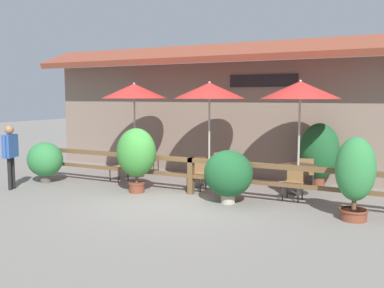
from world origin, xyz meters
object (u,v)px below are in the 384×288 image
at_px(dining_table_far, 298,171).
at_px(pedestrian, 10,148).
at_px(chair_middle_wallside, 221,164).
at_px(potted_plant_broad_leaf, 45,160).
at_px(patio_umbrella_near, 134,91).
at_px(potted_plant_tall_tropical, 136,154).
at_px(chair_near_wallside, 150,159).
at_px(chair_far_wallside, 306,171).
at_px(dining_table_near, 135,158).
at_px(patio_umbrella_middle, 209,91).
at_px(chair_near_streetside, 121,165).
at_px(chair_far_streetside, 294,181).
at_px(potted_plant_small_flowering, 319,152).
at_px(patio_umbrella_far, 300,90).
at_px(chair_middle_streetside, 198,172).
at_px(potted_plant_entrance_palm, 355,173).
at_px(dining_table_middle, 209,164).
at_px(potted_plant_corner_fern, 228,174).

height_order(dining_table_far, pedestrian, pedestrian).
bearing_deg(chair_middle_wallside, potted_plant_broad_leaf, 22.89).
bearing_deg(patio_umbrella_near, potted_plant_tall_tropical, -54.60).
xyz_separation_m(chair_near_wallside, pedestrian, (-1.98, -3.88, 0.66)).
xyz_separation_m(chair_far_wallside, potted_plant_broad_leaf, (-7.02, -2.68, 0.20)).
bearing_deg(dining_table_near, patio_umbrella_middle, -0.73).
relative_size(chair_near_streetside, chair_near_wallside, 1.00).
distance_m(chair_far_streetside, potted_plant_tall_tropical, 4.07).
bearing_deg(potted_plant_small_flowering, patio_umbrella_far, -105.31).
height_order(chair_near_wallside, chair_middle_streetside, same).
relative_size(patio_umbrella_near, potted_plant_entrance_palm, 1.71).
distance_m(dining_table_near, potted_plant_tall_tropical, 2.34).
bearing_deg(dining_table_middle, chair_far_streetside, -16.30).
bearing_deg(potted_plant_corner_fern, potted_plant_entrance_palm, -2.56).
xyz_separation_m(chair_middle_wallside, potted_plant_broad_leaf, (-4.46, -2.73, 0.20)).
relative_size(patio_umbrella_far, dining_table_far, 2.94).
bearing_deg(chair_far_wallside, dining_table_far, 77.29).
xyz_separation_m(dining_table_near, patio_umbrella_far, (5.15, -0.05, 2.09)).
height_order(chair_far_streetside, potted_plant_tall_tropical, potted_plant_tall_tropical).
xyz_separation_m(chair_near_streetside, chair_far_wallside, (5.21, 1.46, 0.00)).
height_order(patio_umbrella_far, potted_plant_corner_fern, patio_umbrella_far).
bearing_deg(dining_table_far, chair_near_wallside, 170.82).
bearing_deg(chair_middle_wallside, potted_plant_corner_fern, 107.65).
xyz_separation_m(potted_plant_corner_fern, pedestrian, (-5.85, -1.26, 0.42)).
relative_size(chair_near_wallside, potted_plant_corner_fern, 0.66).
distance_m(dining_table_middle, chair_middle_streetside, 0.79).
bearing_deg(chair_far_wallside, pedestrian, 19.52).
bearing_deg(dining_table_far, dining_table_middle, 179.52).
bearing_deg(chair_near_streetside, dining_table_near, 102.66).
xyz_separation_m(chair_middle_wallside, pedestrian, (-4.57, -3.85, 0.66)).
xyz_separation_m(patio_umbrella_middle, pedestrian, (-4.52, -3.07, -1.56)).
xyz_separation_m(patio_umbrella_near, potted_plant_tall_tropical, (1.33, -1.87, -1.65)).
height_order(potted_plant_tall_tropical, potted_plant_entrance_palm, potted_plant_entrance_palm).
relative_size(dining_table_middle, potted_plant_small_flowering, 0.56).
bearing_deg(chair_near_wallside, patio_umbrella_near, 78.32).
relative_size(dining_table_near, potted_plant_corner_fern, 0.79).
bearing_deg(potted_plant_entrance_palm, potted_plant_small_flowering, 112.65).
distance_m(dining_table_middle, potted_plant_tall_tropical, 2.27).
bearing_deg(potted_plant_small_flowering, chair_near_wallside, -176.54).
distance_m(chair_far_wallside, pedestrian, 8.11).
bearing_deg(potted_plant_small_flowering, chair_far_wallside, -122.89).
relative_size(chair_near_streetside, pedestrian, 0.48).
xyz_separation_m(dining_table_near, potted_plant_tall_tropical, (1.33, -1.87, 0.44)).
xyz_separation_m(patio_umbrella_middle, dining_table_middle, (0.00, 0.00, -2.09)).
bearing_deg(potted_plant_tall_tropical, potted_plant_small_flowering, 35.69).
distance_m(chair_near_streetside, potted_plant_broad_leaf, 2.20).
distance_m(chair_near_wallside, chair_far_streetside, 5.40).
height_order(chair_near_streetside, potted_plant_corner_fern, potted_plant_corner_fern).
xyz_separation_m(dining_table_near, potted_plant_entrance_palm, (6.74, -1.97, 0.38)).
xyz_separation_m(patio_umbrella_near, chair_far_wallside, (5.20, 0.69, -2.22)).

